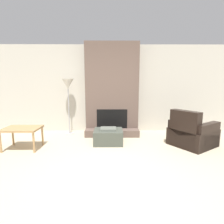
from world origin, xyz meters
TOP-DOWN VIEW (x-y plane):
  - ground_plane at (0.00, 0.00)m, footprint 24.00×24.00m
  - wall_back at (0.00, 2.82)m, footprint 7.44×0.06m
  - fireplace at (0.00, 2.55)m, footprint 1.51×0.76m
  - ottoman at (-0.10, 1.59)m, footprint 0.70×0.59m
  - armchair at (1.86, 1.41)m, footprint 1.20×1.19m
  - side_table at (-2.03, 1.25)m, footprint 0.79×0.56m
  - floor_lamp_left at (-1.25, 2.44)m, footprint 0.32×0.32m

SIDE VIEW (x-z plane):
  - ground_plane at x=0.00m, z-range 0.00..0.00m
  - ottoman at x=-0.10m, z-range -0.02..0.37m
  - armchair at x=1.86m, z-range -0.16..0.71m
  - side_table at x=-2.03m, z-range 0.18..0.67m
  - fireplace at x=0.00m, z-range -0.06..2.54m
  - wall_back at x=0.00m, z-range 0.00..2.60m
  - floor_lamp_left at x=-1.25m, z-range 0.58..2.18m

